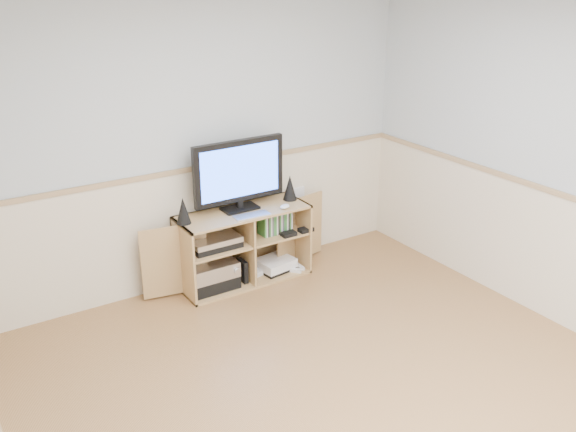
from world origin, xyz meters
The scene contains 11 objects.
room centered at (-0.06, 0.12, 1.22)m, with size 4.04×4.54×2.54m.
media_cabinet centered at (0.29, 2.06, 0.33)m, with size 1.79×0.43×0.65m.
monitor centered at (0.29, 2.05, 0.98)m, with size 0.82×0.18×0.61m.
speaker_left centered at (-0.24, 2.03, 0.76)m, with size 0.12×0.12×0.22m, color black.
speaker_right centered at (0.78, 2.03, 0.76)m, with size 0.12×0.12×0.22m, color black.
keyboard centered at (0.30, 1.87, 0.66)m, with size 0.30×0.12×0.01m, color silver.
mouse centered at (0.62, 1.87, 0.67)m, with size 0.10×0.06×0.04m, color white.
av_components centered at (-0.02, 2.00, 0.22)m, with size 0.51×0.31×0.47m.
game_consoles centered at (0.58, 1.99, 0.07)m, with size 0.46×0.30×0.11m.
game_cases centered at (0.60, 1.99, 0.48)m, with size 0.28×0.14×0.19m, color #3F8C3F.
wall_outlet centered at (1.00, 2.23, 0.60)m, with size 0.12×0.03×0.12m, color white.
Camera 1 is at (-2.10, -2.45, 2.64)m, focal length 40.00 mm.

